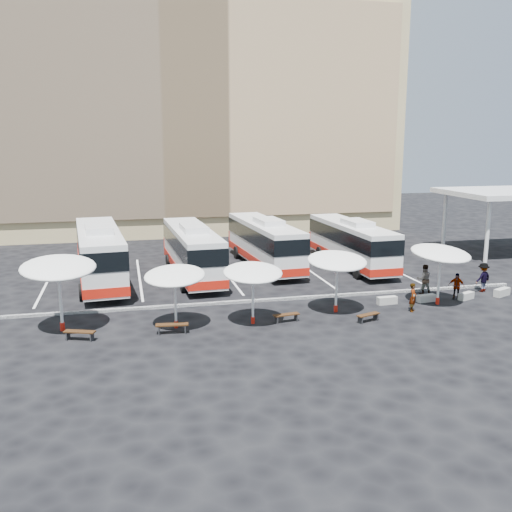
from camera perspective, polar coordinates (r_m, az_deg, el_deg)
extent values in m
plane|color=black|center=(32.68, -0.51, -4.90)|extent=(120.00, 120.00, 0.00)
cube|color=tan|center=(63.02, -7.13, 14.48)|extent=(42.00, 18.00, 25.00)
cube|color=tan|center=(53.97, -6.05, 14.46)|extent=(40.00, 0.30, 20.00)
cube|color=silver|center=(51.15, 24.13, 5.81)|extent=(10.00, 8.00, 0.40)
cylinder|color=silver|center=(46.69, 22.15, 2.28)|extent=(0.30, 0.30, 4.80)
cylinder|color=silver|center=(51.64, 18.34, 3.38)|extent=(0.30, 0.30, 4.80)
cube|color=black|center=(33.13, -0.70, -4.54)|extent=(34.00, 0.25, 0.15)
cube|color=white|center=(40.01, -20.19, -2.53)|extent=(0.15, 12.00, 0.01)
cube|color=white|center=(39.69, -11.57, -2.15)|extent=(0.15, 12.00, 0.01)
cube|color=white|center=(40.26, -3.01, -1.72)|extent=(0.15, 12.00, 0.01)
cube|color=white|center=(41.71, 5.13, -1.28)|extent=(0.15, 12.00, 0.01)
cube|color=white|center=(43.93, 12.59, -0.86)|extent=(0.15, 12.00, 0.01)
cube|color=silver|center=(38.62, -15.38, 0.32)|extent=(3.61, 12.47, 3.07)
cube|color=black|center=(38.51, -15.43, 1.21)|extent=(3.67, 12.54, 1.13)
cube|color=#B4180C|center=(38.85, -15.29, -1.31)|extent=(3.67, 12.54, 0.56)
cube|color=#B4180C|center=(44.80, -15.74, 0.82)|extent=(2.63, 0.43, 1.43)
cube|color=silver|center=(37.31, -15.44, 2.65)|extent=(1.90, 3.20, 0.41)
cylinder|color=black|center=(42.40, -17.25, -0.85)|extent=(0.45, 1.05, 1.02)
cylinder|color=black|center=(42.49, -13.80, -0.63)|extent=(0.45, 1.05, 1.02)
cylinder|color=black|center=(34.92, -17.00, -3.46)|extent=(0.45, 1.05, 1.02)
cylinder|color=black|center=(35.03, -12.81, -3.19)|extent=(0.45, 1.05, 1.02)
cube|color=silver|center=(39.05, -6.41, 0.62)|extent=(2.94, 11.69, 2.90)
cube|color=black|center=(38.94, -6.43, 1.45)|extent=(3.00, 11.75, 1.06)
cube|color=#B4180C|center=(39.27, -6.38, -0.90)|extent=(3.00, 11.75, 0.53)
cube|color=#B4180C|center=(44.81, -7.62, 1.07)|extent=(2.48, 0.31, 1.35)
cube|color=silver|center=(37.83, -6.23, 2.79)|extent=(1.68, 2.96, 0.39)
cylinder|color=black|center=(42.44, -8.73, -0.48)|extent=(0.38, 0.98, 0.97)
cylinder|color=black|center=(42.79, -5.53, -0.30)|extent=(0.38, 0.98, 0.97)
cylinder|color=black|center=(35.45, -7.26, -2.86)|extent=(0.38, 0.98, 0.97)
cylinder|color=black|center=(35.87, -3.44, -2.61)|extent=(0.38, 0.98, 0.97)
cube|color=silver|center=(41.95, 0.85, 1.45)|extent=(3.18, 11.69, 2.89)
cube|color=black|center=(41.86, 0.86, 2.23)|extent=(3.24, 11.75, 1.06)
cube|color=#B4180C|center=(42.15, 0.85, 0.04)|extent=(3.24, 11.75, 0.53)
cube|color=#B4180C|center=(47.53, -1.28, 1.78)|extent=(2.47, 0.36, 1.35)
cube|color=silver|center=(40.79, 1.28, 3.49)|extent=(1.73, 2.99, 0.39)
cylinder|color=black|center=(45.06, -1.92, 0.35)|extent=(0.40, 0.98, 0.96)
cylinder|color=black|center=(45.73, 0.99, 0.53)|extent=(0.40, 0.98, 0.96)
cylinder|color=black|center=(38.29, 0.90, -1.68)|extent=(0.40, 0.98, 0.96)
cylinder|color=black|center=(39.08, 4.26, -1.44)|extent=(0.40, 0.98, 0.96)
cube|color=silver|center=(42.61, 9.50, 1.37)|extent=(2.67, 11.27, 2.80)
cube|color=black|center=(42.51, 9.53, 2.11)|extent=(2.73, 11.33, 1.03)
cube|color=#B4180C|center=(42.80, 9.45, 0.02)|extent=(2.73, 11.33, 0.51)
cube|color=#B4180C|center=(47.80, 6.72, 1.71)|extent=(2.39, 0.26, 1.31)
cube|color=silver|center=(41.52, 10.10, 3.30)|extent=(1.58, 2.84, 0.37)
cylinder|color=black|center=(45.37, 6.41, 0.34)|extent=(0.36, 0.94, 0.93)
cylinder|color=black|center=(46.25, 9.10, 0.49)|extent=(0.36, 0.94, 0.93)
cylinder|color=black|center=(39.08, 10.12, -1.61)|extent=(0.36, 0.94, 0.93)
cylinder|color=black|center=(40.11, 13.15, -1.39)|extent=(0.36, 0.94, 0.93)
cylinder|color=silver|center=(29.54, -18.96, -4.17)|extent=(0.17, 0.17, 3.16)
cylinder|color=#B4180C|center=(29.93, -18.79, -6.70)|extent=(0.27, 0.27, 0.42)
ellipsoid|color=white|center=(29.16, -19.17, -1.09)|extent=(4.11, 4.15, 1.08)
cylinder|color=silver|center=(28.73, -8.05, -4.61)|extent=(0.16, 0.16, 2.65)
cylinder|color=#B4180C|center=(29.07, -7.99, -6.78)|extent=(0.25, 0.25, 0.35)
ellipsoid|color=white|center=(28.38, -8.13, -1.95)|extent=(3.84, 3.87, 0.91)
cylinder|color=silver|center=(29.08, -0.31, -4.28)|extent=(0.13, 0.13, 2.65)
cylinder|color=#B4180C|center=(29.42, -0.31, -6.44)|extent=(0.20, 0.20, 0.35)
ellipsoid|color=white|center=(28.74, -0.32, -1.65)|extent=(3.08, 3.12, 0.91)
cylinder|color=silver|center=(31.31, 8.04, -3.08)|extent=(0.13, 0.13, 2.82)
cylinder|color=#B4180C|center=(31.64, 7.98, -5.22)|extent=(0.21, 0.21, 0.38)
ellipsoid|color=white|center=(30.97, 8.12, -0.47)|extent=(3.23, 3.27, 0.97)
cylinder|color=silver|center=(34.05, 17.82, -2.24)|extent=(0.17, 0.17, 2.93)
cylinder|color=#B4180C|center=(34.37, 17.69, -4.30)|extent=(0.27, 0.27, 0.39)
ellipsoid|color=white|center=(33.73, 17.98, 0.26)|extent=(4.22, 4.25, 1.00)
cube|color=black|center=(28.25, -17.23, -7.23)|extent=(1.52, 0.88, 0.06)
cube|color=black|center=(28.56, -18.29, -7.57)|extent=(0.19, 0.37, 0.39)
cube|color=black|center=(28.08, -16.09, -7.76)|extent=(0.19, 0.37, 0.39)
cube|color=black|center=(28.18, -8.41, -6.80)|extent=(1.61, 0.57, 0.06)
cube|color=black|center=(28.27, -9.68, -7.30)|extent=(0.10, 0.40, 0.42)
cube|color=black|center=(28.25, -7.10, -7.24)|extent=(0.10, 0.40, 0.42)
cube|color=black|center=(29.63, 3.05, -5.87)|extent=(1.43, 0.57, 0.06)
cube|color=black|center=(29.48, 2.05, -6.39)|extent=(0.11, 0.36, 0.37)
cube|color=black|center=(29.92, 4.02, -6.14)|extent=(0.11, 0.36, 0.37)
cube|color=black|center=(30.20, 11.16, -5.76)|extent=(1.40, 0.79, 0.05)
cube|color=black|center=(29.90, 10.39, -6.33)|extent=(0.16, 0.34, 0.36)
cube|color=black|center=(30.62, 11.89, -5.96)|extent=(0.16, 0.34, 0.36)
cube|color=gray|center=(33.61, 12.97, -4.35)|extent=(1.18, 0.45, 0.43)
cube|color=gray|center=(34.66, 16.66, -4.07)|extent=(1.17, 0.51, 0.42)
cube|color=gray|center=(35.92, 20.27, -3.77)|extent=(1.15, 0.76, 0.41)
cube|color=gray|center=(37.52, 23.38, -3.34)|extent=(1.27, 0.87, 0.46)
imported|color=black|center=(32.41, 15.43, -4.01)|extent=(0.65, 0.69, 1.59)
imported|color=black|center=(36.12, 16.47, -2.26)|extent=(1.01, 0.85, 1.85)
imported|color=black|center=(35.65, 19.41, -2.86)|extent=(0.96, 0.88, 1.58)
imported|color=black|center=(37.92, 21.74, -2.00)|extent=(1.32, 1.01, 1.81)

